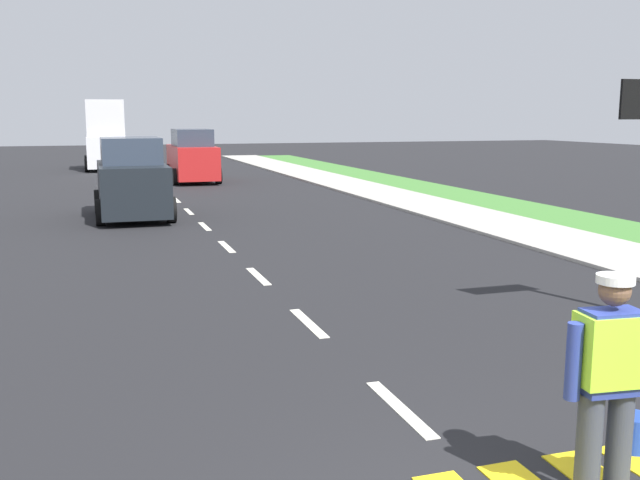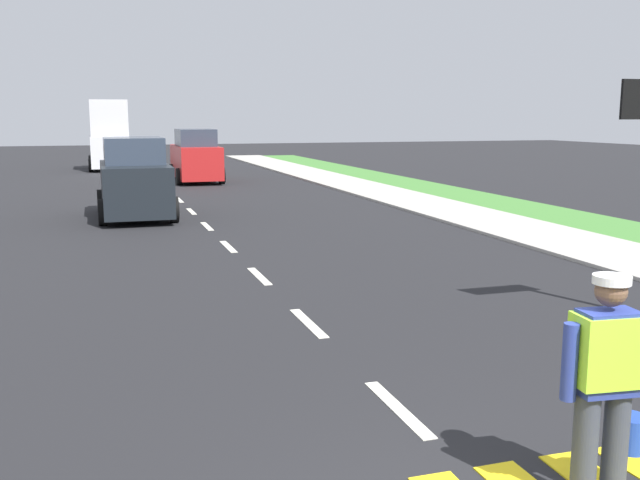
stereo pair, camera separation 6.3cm
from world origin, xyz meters
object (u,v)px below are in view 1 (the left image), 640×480
Objects in this scene: car_oncoming_second at (132,181)px; car_outgoing_far at (192,157)px; road_worker at (611,377)px; delivery_truck at (105,138)px.

car_outgoing_far is at bearing 73.63° from car_oncoming_second.
car_oncoming_second is at bearing -106.37° from car_outgoing_far.
road_worker is 26.62m from car_outgoing_far.
car_outgoing_far is (3.07, 10.45, 0.02)m from car_oncoming_second.
delivery_truck is (-2.54, 34.85, 0.68)m from road_worker.
car_outgoing_far is (3.28, -8.24, -0.58)m from delivery_truck.
delivery_truck is at bearing 90.65° from car_oncoming_second.
road_worker is 0.39× the size of car_outgoing_far.
car_outgoing_far reaches higher than road_worker.
car_oncoming_second is 0.94× the size of car_outgoing_far.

